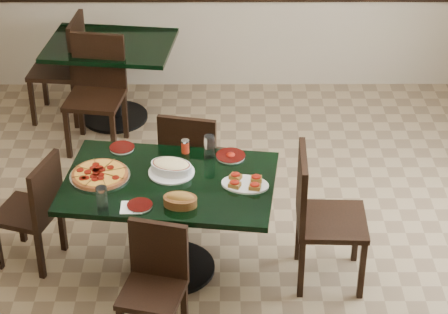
{
  "coord_description": "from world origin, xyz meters",
  "views": [
    {
      "loc": [
        0.02,
        -4.93,
        3.92
      ],
      "look_at": [
        0.03,
        0.0,
        0.86
      ],
      "focal_mm": 70.0,
      "sensor_mm": 36.0,
      "label": 1
    }
  ],
  "objects_px": {
    "chair_far": "(191,159)",
    "lasagna_casserole": "(171,167)",
    "back_chair_left": "(66,62)",
    "main_table": "(170,203)",
    "back_chair_near": "(97,86)",
    "bread_basket": "(180,200)",
    "chair_right": "(318,211)",
    "chair_left": "(36,207)",
    "back_table": "(112,67)",
    "bruschetta_platter": "(245,182)",
    "chair_near": "(155,278)",
    "pepperoni_pizza": "(100,174)"
  },
  "relations": [
    {
      "from": "back_table",
      "to": "back_chair_left",
      "type": "bearing_deg",
      "value": -178.42
    },
    {
      "from": "chair_far",
      "to": "pepperoni_pizza",
      "type": "xyz_separation_m",
      "value": [
        -0.58,
        -0.61,
        0.26
      ]
    },
    {
      "from": "back_chair_near",
      "to": "back_table",
      "type": "bearing_deg",
      "value": 88.34
    },
    {
      "from": "chair_far",
      "to": "pepperoni_pizza",
      "type": "bearing_deg",
      "value": 58.18
    },
    {
      "from": "chair_left",
      "to": "lasagna_casserole",
      "type": "height_order",
      "value": "lasagna_casserole"
    },
    {
      "from": "lasagna_casserole",
      "to": "back_chair_left",
      "type": "bearing_deg",
      "value": 133.24
    },
    {
      "from": "back_chair_left",
      "to": "bread_basket",
      "type": "distance_m",
      "value": 2.76
    },
    {
      "from": "chair_left",
      "to": "bruschetta_platter",
      "type": "bearing_deg",
      "value": 101.57
    },
    {
      "from": "back_chair_left",
      "to": "bruschetta_platter",
      "type": "relative_size",
      "value": 2.71
    },
    {
      "from": "chair_left",
      "to": "bruschetta_platter",
      "type": "xyz_separation_m",
      "value": [
        1.43,
        -0.16,
        0.31
      ]
    },
    {
      "from": "back_chair_left",
      "to": "bruschetta_platter",
      "type": "bearing_deg",
      "value": 40.18
    },
    {
      "from": "chair_far",
      "to": "back_chair_left",
      "type": "bearing_deg",
      "value": -41.59
    },
    {
      "from": "lasagna_casserole",
      "to": "chair_far",
      "type": "bearing_deg",
      "value": 96.06
    },
    {
      "from": "chair_left",
      "to": "pepperoni_pizza",
      "type": "distance_m",
      "value": 0.56
    },
    {
      "from": "main_table",
      "to": "back_chair_near",
      "type": "bearing_deg",
      "value": 119.29
    },
    {
      "from": "chair_near",
      "to": "chair_left",
      "type": "height_order",
      "value": "chair_left"
    },
    {
      "from": "main_table",
      "to": "chair_far",
      "type": "bearing_deg",
      "value": 87.08
    },
    {
      "from": "main_table",
      "to": "chair_right",
      "type": "height_order",
      "value": "chair_right"
    },
    {
      "from": "back_table",
      "to": "chair_near",
      "type": "distance_m",
      "value": 2.87
    },
    {
      "from": "bread_basket",
      "to": "chair_near",
      "type": "bearing_deg",
      "value": -105.52
    },
    {
      "from": "back_table",
      "to": "chair_far",
      "type": "distance_m",
      "value": 1.7
    },
    {
      "from": "back_chair_near",
      "to": "chair_near",
      "type": "bearing_deg",
      "value": -66.34
    },
    {
      "from": "back_table",
      "to": "chair_right",
      "type": "distance_m",
      "value": 2.79
    },
    {
      "from": "chair_near",
      "to": "bruschetta_platter",
      "type": "xyz_separation_m",
      "value": [
        0.56,
        0.57,
        0.33
      ]
    },
    {
      "from": "back_chair_near",
      "to": "bruschetta_platter",
      "type": "bearing_deg",
      "value": -47.83
    },
    {
      "from": "chair_left",
      "to": "pepperoni_pizza",
      "type": "xyz_separation_m",
      "value": [
        0.47,
        -0.05,
        0.3
      ]
    },
    {
      "from": "bruschetta_platter",
      "to": "chair_left",
      "type": "bearing_deg",
      "value": -173.04
    },
    {
      "from": "main_table",
      "to": "lasagna_casserole",
      "type": "height_order",
      "value": "lasagna_casserole"
    },
    {
      "from": "back_chair_left",
      "to": "lasagna_casserole",
      "type": "relative_size",
      "value": 3.02
    },
    {
      "from": "back_chair_near",
      "to": "pepperoni_pizza",
      "type": "distance_m",
      "value": 1.74
    },
    {
      "from": "main_table",
      "to": "bread_basket",
      "type": "xyz_separation_m",
      "value": [
        0.09,
        -0.28,
        0.22
      ]
    },
    {
      "from": "bread_basket",
      "to": "bruschetta_platter",
      "type": "height_order",
      "value": "bread_basket"
    },
    {
      "from": "chair_far",
      "to": "bread_basket",
      "type": "relative_size",
      "value": 3.88
    },
    {
      "from": "chair_right",
      "to": "bruschetta_platter",
      "type": "relative_size",
      "value": 2.77
    },
    {
      "from": "back_table",
      "to": "pepperoni_pizza",
      "type": "bearing_deg",
      "value": -78.34
    },
    {
      "from": "lasagna_casserole",
      "to": "bread_basket",
      "type": "height_order",
      "value": "bread_basket"
    },
    {
      "from": "back_chair_near",
      "to": "bread_basket",
      "type": "distance_m",
      "value": 2.21
    },
    {
      "from": "chair_right",
      "to": "chair_left",
      "type": "relative_size",
      "value": 1.18
    },
    {
      "from": "bruschetta_platter",
      "to": "back_table",
      "type": "bearing_deg",
      "value": 130.18
    },
    {
      "from": "main_table",
      "to": "back_table",
      "type": "distance_m",
      "value": 2.28
    },
    {
      "from": "chair_right",
      "to": "main_table",
      "type": "bearing_deg",
      "value": 87.06
    },
    {
      "from": "back_chair_left",
      "to": "bread_basket",
      "type": "height_order",
      "value": "back_chair_left"
    },
    {
      "from": "main_table",
      "to": "bruschetta_platter",
      "type": "relative_size",
      "value": 4.16
    },
    {
      "from": "main_table",
      "to": "bruschetta_platter",
      "type": "bearing_deg",
      "value": 0.7
    },
    {
      "from": "back_chair_left",
      "to": "main_table",
      "type": "bearing_deg",
      "value": 31.24
    },
    {
      "from": "lasagna_casserole",
      "to": "bread_basket",
      "type": "xyz_separation_m",
      "value": [
        0.07,
        -0.38,
        -0.01
      ]
    },
    {
      "from": "lasagna_casserole",
      "to": "pepperoni_pizza",
      "type": "bearing_deg",
      "value": -157.68
    },
    {
      "from": "main_table",
      "to": "chair_left",
      "type": "relative_size",
      "value": 1.77
    },
    {
      "from": "chair_right",
      "to": "bread_basket",
      "type": "relative_size",
      "value": 4.23
    },
    {
      "from": "chair_far",
      "to": "lasagna_casserole",
      "type": "bearing_deg",
      "value": 90.93
    }
  ]
}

